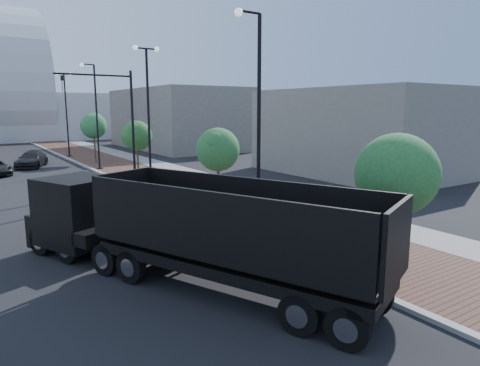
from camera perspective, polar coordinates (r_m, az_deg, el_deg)
sidewalk at (r=46.56m, az=-16.81°, el=2.91°), size 7.00×140.00×0.12m
concrete_strip at (r=47.41m, az=-13.68°, el=3.18°), size 2.40×140.00×0.13m
curb at (r=45.68m, az=-21.00°, el=2.56°), size 0.30×140.00×0.14m
dump_truck at (r=14.79m, az=-12.92°, el=-6.13°), size 7.48×13.18×3.33m
white_sedan at (r=19.74m, az=-16.92°, el=-4.09°), size 2.16×4.95×1.58m
dark_car_far at (r=44.31m, az=-26.11°, el=2.84°), size 3.81×5.37×1.44m
pedestrian at (r=20.61m, az=19.91°, el=-3.28°), size 0.79×0.66×1.85m
streetlight_1 at (r=17.66m, az=2.23°, el=6.40°), size 1.44×0.56×9.21m
streetlight_2 at (r=28.29m, az=-12.13°, el=8.50°), size 1.72×0.56×9.28m
streetlight_3 at (r=39.67m, az=-18.74°, el=7.87°), size 1.44×0.56×9.21m
streetlight_4 at (r=51.36m, az=-22.19°, el=8.56°), size 1.72×0.56×9.28m
traffic_mast at (r=30.80m, az=-15.80°, el=8.75°), size 5.09×0.20×8.00m
tree_0 at (r=14.33m, az=20.25°, el=1.08°), size 2.62×2.61×4.69m
tree_1 at (r=22.57m, az=-2.90°, el=4.47°), size 2.35×2.30×4.44m
tree_2 at (r=33.41m, az=-13.57°, el=6.14°), size 2.33×2.27×4.52m
tree_3 at (r=44.84m, az=-18.95°, el=7.25°), size 2.55×2.53×5.00m
convention_center at (r=89.63m, az=-29.05°, el=9.10°), size 50.00×30.00×50.00m
commercial_block_ne at (r=60.14m, az=-8.30°, el=8.50°), size 12.00×22.00×8.00m
commercial_block_e at (r=37.00m, az=15.32°, el=6.62°), size 10.00×16.00×7.00m
utility_cover_1 at (r=18.14m, az=10.83°, el=-7.23°), size 0.50×0.50×0.02m
utility_cover_2 at (r=26.84m, az=-5.81°, el=-1.49°), size 0.50×0.50×0.02m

